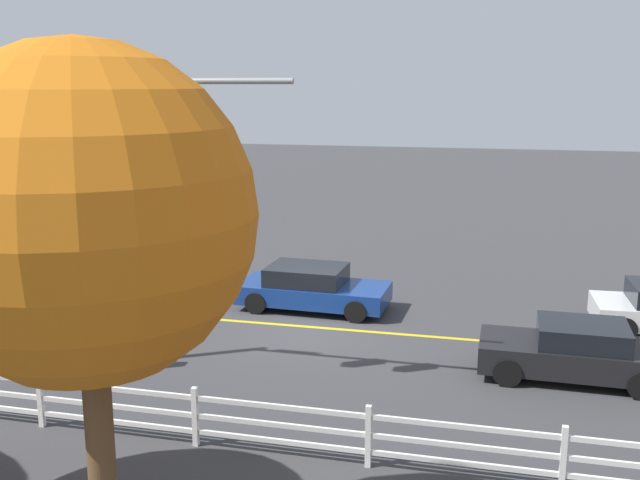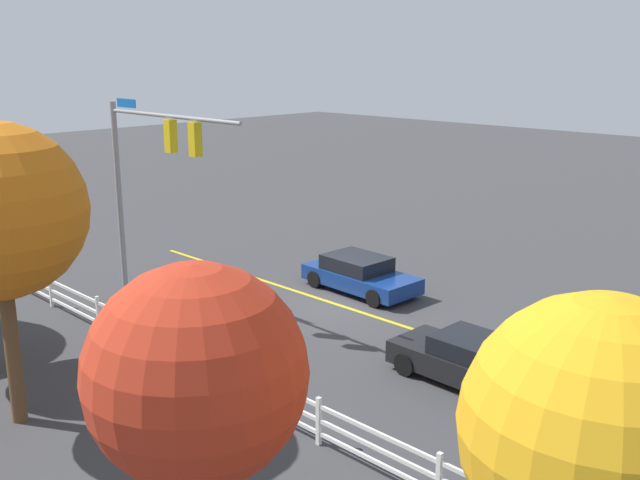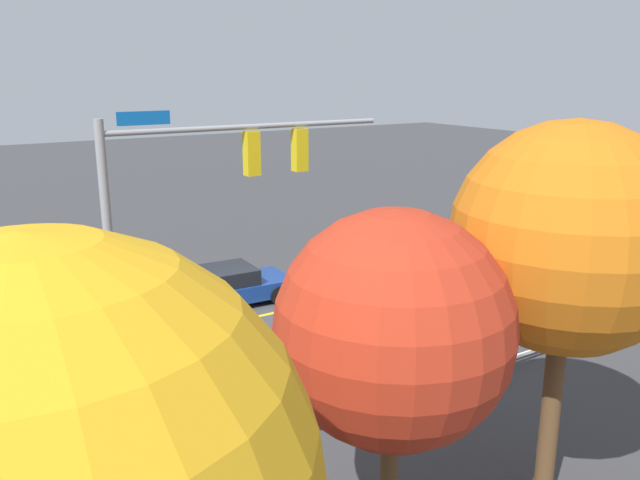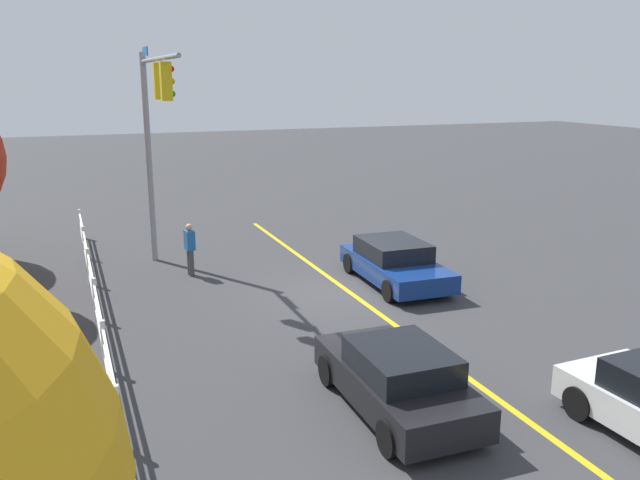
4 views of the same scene
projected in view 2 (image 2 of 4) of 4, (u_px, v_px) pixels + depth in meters
ground_plane at (334, 303)px, 25.39m from camera, size 120.00×120.00×0.00m
lane_center_stripe at (426, 333)px, 22.67m from camera, size 28.00×0.16×0.01m
signal_assembly at (148, 167)px, 23.33m from camera, size 6.80×0.38×7.08m
car_0 at (636, 348)px, 19.93m from camera, size 4.18×2.17×1.33m
car_1 at (468, 360)px, 19.15m from camera, size 4.13×1.92×1.33m
car_2 at (360, 274)px, 26.56m from camera, size 4.49×2.17×1.31m
pedestrian at (181, 283)px, 24.66m from camera, size 0.43×0.30×1.69m
white_rail_fence at (227, 376)px, 18.32m from camera, size 26.10×0.10×1.15m
tree_1 at (598, 433)px, 9.13m from camera, size 3.57×3.57×5.69m
tree_3 at (197, 376)px, 10.14m from camera, size 3.19×3.19×5.77m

